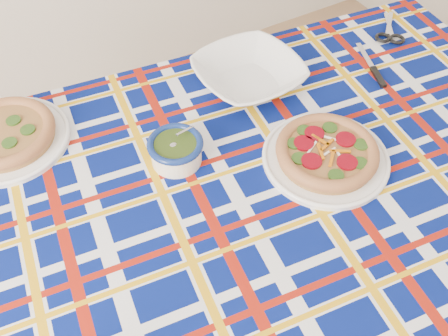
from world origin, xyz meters
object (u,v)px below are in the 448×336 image
main_focaccia_plate (327,152)px  pesto_bowl (176,149)px  serving_bowl (249,75)px  dining_table (260,198)px

main_focaccia_plate → pesto_bowl: (-0.32, 0.19, 0.01)m
serving_bowl → main_focaccia_plate: bearing=-87.6°
dining_table → main_focaccia_plate: (0.17, -0.03, 0.11)m
pesto_bowl → dining_table: bearing=-45.3°
pesto_bowl → main_focaccia_plate: bearing=-30.0°
dining_table → pesto_bowl: (-0.16, 0.16, 0.12)m
pesto_bowl → serving_bowl: pesto_bowl is taller
main_focaccia_plate → serving_bowl: serving_bowl is taller
pesto_bowl → serving_bowl: 0.35m
main_focaccia_plate → pesto_bowl: bearing=150.0°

